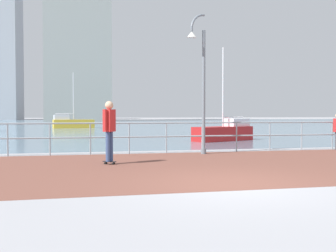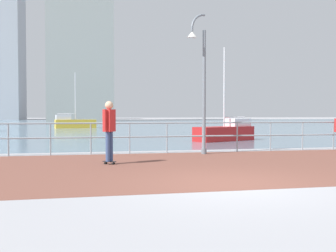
{
  "view_description": "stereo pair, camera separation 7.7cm",
  "coord_description": "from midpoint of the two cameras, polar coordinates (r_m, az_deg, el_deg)",
  "views": [
    {
      "loc": [
        -3.09,
        -7.76,
        1.47
      ],
      "look_at": [
        -0.52,
        4.05,
        1.1
      ],
      "focal_mm": 42.43,
      "sensor_mm": 36.0,
      "label": 1
    },
    {
      "loc": [
        -3.01,
        -7.77,
        1.47
      ],
      "look_at": [
        -0.52,
        4.05,
        1.1
      ],
      "focal_mm": 42.43,
      "sensor_mm": 36.0,
      "label": 2
    }
  ],
  "objects": [
    {
      "name": "brick_paving",
      "position": [
        11.32,
        3.5,
        -5.69
      ],
      "size": [
        28.0,
        7.43,
        0.01
      ],
      "primitive_type": "cube",
      "color": "brown",
      "rests_on": "ground"
    },
    {
      "name": "waterfront_railing",
      "position": [
        14.85,
        -0.39,
        -0.84
      ],
      "size": [
        25.25,
        0.06,
        1.16
      ],
      "color": "#8C99A3",
      "rests_on": "ground"
    },
    {
      "name": "lamppost",
      "position": [
        14.53,
        4.47,
        7.09
      ],
      "size": [
        0.79,
        0.46,
        5.1
      ],
      "color": "slate",
      "rests_on": "ground"
    },
    {
      "name": "tower_brick",
      "position": [
        89.18,
        -12.81,
        14.07
      ],
      "size": [
        12.98,
        16.9,
        42.83
      ],
      "color": "#939993",
      "rests_on": "ground"
    },
    {
      "name": "sailboat_white",
      "position": [
        42.47,
        -13.66,
        0.46
      ],
      "size": [
        4.3,
        2.02,
        5.8
      ],
      "color": "gold",
      "rests_on": "ground"
    },
    {
      "name": "harbor_water",
      "position": [
        59.61,
        -9.32,
        0.31
      ],
      "size": [
        180.0,
        88.0,
        0.0
      ],
      "primitive_type": "cube",
      "color": "slate",
      "rests_on": "ground"
    },
    {
      "name": "skateboarder",
      "position": [
        11.63,
        -8.62,
        -0.01
      ],
      "size": [
        0.39,
        0.51,
        1.84
      ],
      "color": "black",
      "rests_on": "ground"
    },
    {
      "name": "ground",
      "position": [
        47.89,
        -8.6,
        -0.04
      ],
      "size": [
        220.0,
        220.0,
        0.0
      ],
      "primitive_type": "plane",
      "color": "#9E9EA3"
    },
    {
      "name": "sailboat_gray",
      "position": [
        21.97,
        8.04,
        -0.84
      ],
      "size": [
        3.76,
        2.53,
        5.08
      ],
      "color": "#B21E1E",
      "rests_on": "ground"
    }
  ]
}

